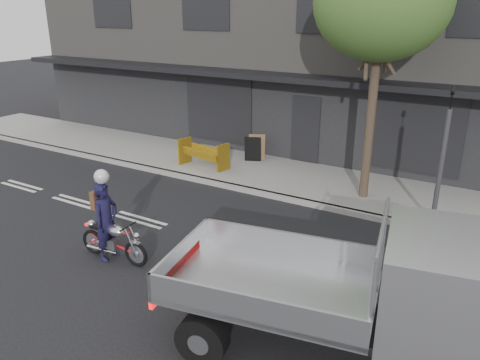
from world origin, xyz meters
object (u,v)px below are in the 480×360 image
object	(u,v)px
rider	(106,221)
construction_barrier	(199,155)
sandwich_board	(253,149)
motorcycle	(113,240)
street_tree	(382,3)
traffic_light_pole	(441,165)
flatbed_ute	(414,293)

from	to	relation	value
rider	construction_barrier	xyz separation A→B (m)	(-1.53, 5.59, -0.26)
sandwich_board	construction_barrier	bearing A→B (deg)	-150.33
motorcycle	rider	size ratio (longest dim) A/B	1.02
street_tree	construction_barrier	xyz separation A→B (m)	(-5.37, -0.41, -4.66)
street_tree	construction_barrier	size ratio (longest dim) A/B	4.06
street_tree	traffic_light_pole	bearing A→B (deg)	-23.03
traffic_light_pole	construction_barrier	size ratio (longest dim) A/B	2.11
traffic_light_pole	flatbed_ute	xyz separation A→B (m)	(0.48, -5.34, -0.29)
street_tree	motorcycle	xyz separation A→B (m)	(-3.70, -5.99, -4.81)
rider	motorcycle	bearing A→B (deg)	-93.23
street_tree	motorcycle	bearing A→B (deg)	-121.66
traffic_light_pole	motorcycle	world-z (taller)	traffic_light_pole
sandwich_board	rider	bearing A→B (deg)	-110.90
motorcycle	sandwich_board	distance (m)	7.16
motorcycle	construction_barrier	bearing A→B (deg)	103.45
rider	flatbed_ute	distance (m)	6.35
rider	traffic_light_pole	bearing A→B (deg)	-51.91
rider	construction_barrier	bearing A→B (deg)	12.02
sandwich_board	traffic_light_pole	bearing A→B (deg)	-41.74
street_tree	flatbed_ute	distance (m)	7.73
motorcycle	rider	bearing A→B (deg)	176.77
rider	street_tree	bearing A→B (deg)	-35.94
construction_barrier	sandwich_board	distance (m)	1.93
motorcycle	rider	distance (m)	0.43
construction_barrier	rider	bearing A→B (deg)	-74.73
traffic_light_pole	sandwich_board	xyz separation A→B (m)	(-6.22, 2.00, -1.05)
flatbed_ute	construction_barrier	distance (m)	9.78
street_tree	rider	xyz separation A→B (m)	(-3.85, -5.99, -4.40)
construction_barrier	street_tree	bearing A→B (deg)	4.33
rider	sandwich_board	bearing A→B (deg)	-0.22
rider	sandwich_board	xyz separation A→B (m)	(-0.38, 7.14, -0.28)
motorcycle	construction_barrier	xyz separation A→B (m)	(-1.68, 5.59, 0.14)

